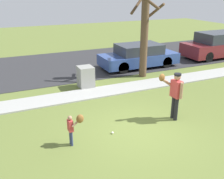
# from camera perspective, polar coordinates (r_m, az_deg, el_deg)

# --- Properties ---
(ground_plane) EXTENTS (48.00, 48.00, 0.00)m
(ground_plane) POSITION_cam_1_polar(r_m,az_deg,el_deg) (11.46, -2.71, -0.89)
(ground_plane) COLOR olive
(sidewalk_strip) EXTENTS (36.00, 1.20, 0.06)m
(sidewalk_strip) POSITION_cam_1_polar(r_m,az_deg,el_deg) (11.53, -2.90, -0.58)
(sidewalk_strip) COLOR #A3A39E
(sidewalk_strip) RESTS_ON ground
(road_surface) EXTENTS (36.00, 6.80, 0.02)m
(road_surface) POSITION_cam_1_polar(r_m,az_deg,el_deg) (16.07, -9.43, 5.36)
(road_surface) COLOR #2D2D30
(road_surface) RESTS_ON ground
(person_adult) EXTENTS (0.68, 0.60, 1.67)m
(person_adult) POSITION_cam_1_polar(r_m,az_deg,el_deg) (9.09, 13.50, -0.36)
(person_adult) COLOR black
(person_adult) RESTS_ON ground
(person_child) EXTENTS (0.44, 0.37, 0.99)m
(person_child) POSITION_cam_1_polar(r_m,az_deg,el_deg) (7.60, -8.38, -7.68)
(person_child) COLOR navy
(person_child) RESTS_ON ground
(baseball) EXTENTS (0.07, 0.07, 0.07)m
(baseball) POSITION_cam_1_polar(r_m,az_deg,el_deg) (8.36, 0.09, -9.38)
(baseball) COLOR white
(baseball) RESTS_ON ground
(utility_cabinet) EXTENTS (0.67, 0.71, 0.99)m
(utility_cabinet) POSITION_cam_1_polar(r_m,az_deg,el_deg) (12.07, -5.73, 2.69)
(utility_cabinet) COLOR gray
(utility_cabinet) RESTS_ON ground
(street_tree_near) EXTENTS (1.84, 1.88, 4.85)m
(street_tree_near) POSITION_cam_1_polar(r_m,az_deg,el_deg) (13.28, 7.14, 13.59)
(street_tree_near) COLOR brown
(street_tree_near) RESTS_ON ground
(parked_wagon_blue) EXTENTS (4.50, 1.80, 1.33)m
(parked_wagon_blue) POSITION_cam_1_polar(r_m,az_deg,el_deg) (15.30, 5.83, 7.27)
(parked_wagon_blue) COLOR #2D478C
(parked_wagon_blue) RESTS_ON road_surface
(parked_suv_maroon) EXTENTS (4.70, 1.90, 1.63)m
(parked_suv_maroon) POSITION_cam_1_polar(r_m,az_deg,el_deg) (18.88, 21.89, 8.90)
(parked_suv_maroon) COLOR maroon
(parked_suv_maroon) RESTS_ON road_surface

